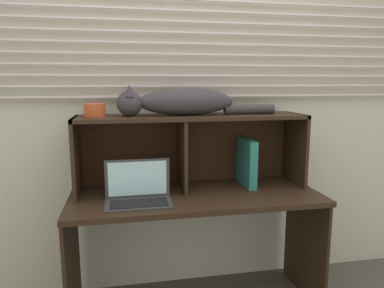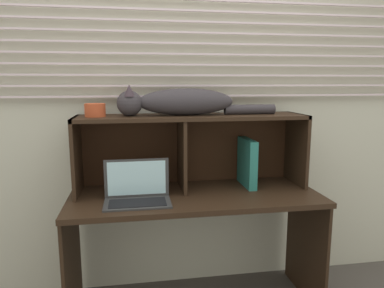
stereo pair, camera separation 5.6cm
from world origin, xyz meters
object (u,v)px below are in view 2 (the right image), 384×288
Objects in this scene: binder_upright at (247,162)px; small_basket at (95,110)px; laptop at (137,193)px; book_stack at (131,185)px; cat at (179,102)px.

small_basket reaches higher than binder_upright.
laptop is 1.39× the size of book_stack.
laptop reaches higher than book_stack.
binder_upright is (0.42, -0.00, -0.38)m from cat.
cat is at bearing 0.00° from small_basket.
small_basket is (-0.19, 0.00, 0.45)m from book_stack.
cat is 8.11× the size of small_basket.
small_basket is (-0.22, 0.21, 0.43)m from laptop.
small_basket is at bearing -180.00° from cat.
laptop is at bearing -42.85° from small_basket.
cat is at bearing 0.42° from book_stack.
small_basket is at bearing 137.15° from laptop.
cat is 0.58m from laptop.
cat reaches higher than binder_upright.
laptop is 0.21m from book_stack.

